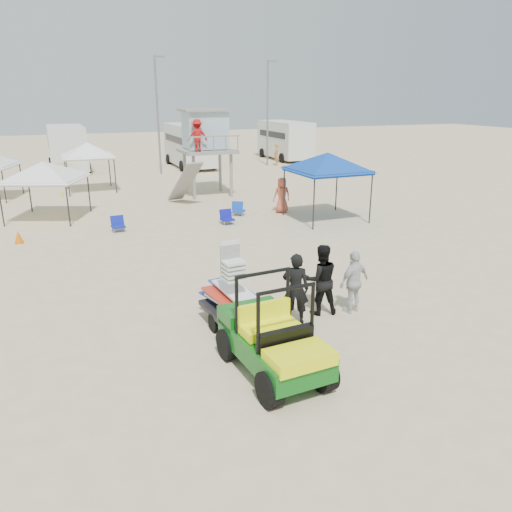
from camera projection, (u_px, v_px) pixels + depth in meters
name	position (u px, v px, depth m)	size (l,w,h in m)	color
ground	(287.00, 353.00, 11.08)	(140.00, 140.00, 0.00)	beige
utility_cart	(273.00, 332.00, 9.95)	(1.51, 2.76, 2.03)	#0D5914
surf_trailer	(234.00, 298.00, 12.05)	(1.34, 2.30, 1.93)	black
man_left	(296.00, 288.00, 12.30)	(0.66, 0.43, 1.81)	black
man_mid	(321.00, 279.00, 12.82)	(0.91, 0.71, 1.87)	black
man_right	(354.00, 282.00, 12.94)	(0.98, 0.41, 1.67)	silver
lifeguard_tower	(204.00, 133.00, 27.56)	(2.95, 2.95, 4.61)	gray
canopy_blue	(328.00, 156.00, 22.09)	(3.03, 3.03, 3.43)	black
canopy_white_a	(43.00, 165.00, 22.28)	(3.95, 3.95, 3.03)	black
canopy_white_c	(87.00, 145.00, 28.80)	(2.74, 2.74, 3.24)	black
umbrella_b	(61.00, 179.00, 27.74)	(2.11, 2.15, 1.94)	#DAE614
cone_near	(19.00, 237.00, 19.16)	(0.34, 0.34, 0.50)	orange
beach_chair_a	(118.00, 224.00, 20.87)	(0.56, 0.60, 0.64)	#0E1C9A
beach_chair_b	(227.00, 217.00, 22.04)	(0.56, 0.59, 0.64)	#0E129E
beach_chair_c	(238.00, 209.00, 23.66)	(0.73, 0.83, 0.64)	#103BB5
rv_mid_left	(67.00, 146.00, 37.13)	(2.65, 6.50, 3.25)	silver
rv_mid_right	(190.00, 144.00, 39.07)	(2.64, 7.00, 3.25)	silver
rv_far_right	(285.00, 138.00, 43.66)	(2.64, 6.60, 3.25)	silver
light_pole_left	(158.00, 117.00, 34.67)	(0.14, 0.14, 8.00)	slate
light_pole_right	(268.00, 114.00, 39.26)	(0.14, 0.14, 8.00)	slate
distant_beachgoers	(279.00, 175.00, 30.05)	(7.48, 16.09, 1.76)	#BF8147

